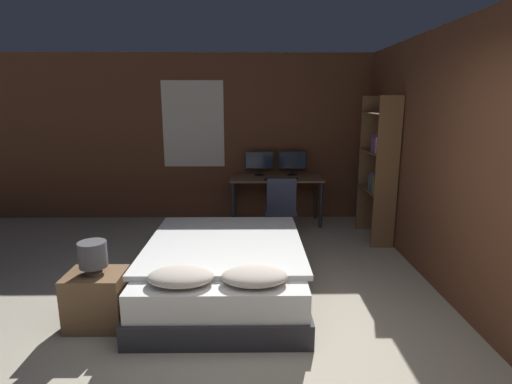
{
  "coord_description": "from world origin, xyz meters",
  "views": [
    {
      "loc": [
        -0.1,
        -2.42,
        1.94
      ],
      "look_at": [
        -0.04,
        2.82,
        0.75
      ],
      "focal_mm": 28.0,
      "sensor_mm": 36.0,
      "label": 1
    }
  ],
  "objects": [
    {
      "name": "nightstand",
      "position": [
        -1.46,
        0.8,
        0.24
      ],
      "size": [
        0.49,
        0.39,
        0.49
      ],
      "color": "brown",
      "rests_on": "ground_plane"
    },
    {
      "name": "wall_side_right",
      "position": [
        1.87,
        1.5,
        1.35
      ],
      "size": [
        0.06,
        12.0,
        2.7
      ],
      "color": "brown",
      "rests_on": "ground_plane"
    },
    {
      "name": "bed",
      "position": [
        -0.38,
        1.39,
        0.26
      ],
      "size": [
        1.59,
        2.06,
        0.6
      ],
      "color": "#2D2D33",
      "rests_on": "ground_plane"
    },
    {
      "name": "keyboard",
      "position": [
        0.3,
        3.64,
        0.77
      ],
      "size": [
        0.4,
        0.13,
        0.02
      ],
      "color": "black",
      "rests_on": "desk"
    },
    {
      "name": "bedside_lamp",
      "position": [
        -1.46,
        0.8,
        0.66
      ],
      "size": [
        0.24,
        0.24,
        0.29
      ],
      "color": "gray",
      "rests_on": "nightstand"
    },
    {
      "name": "computer_mouse",
      "position": [
        0.59,
        3.64,
        0.77
      ],
      "size": [
        0.07,
        0.05,
        0.04
      ],
      "color": "black",
      "rests_on": "desk"
    },
    {
      "name": "monitor_left",
      "position": [
        0.02,
        4.05,
        0.98
      ],
      "size": [
        0.46,
        0.16,
        0.4
      ],
      "color": "black",
      "rests_on": "desk"
    },
    {
      "name": "monitor_right",
      "position": [
        0.57,
        4.05,
        0.98
      ],
      "size": [
        0.46,
        0.16,
        0.4
      ],
      "color": "black",
      "rests_on": "desk"
    },
    {
      "name": "bookshelf",
      "position": [
        1.67,
        3.01,
        1.09
      ],
      "size": [
        0.31,
        0.83,
        2.02
      ],
      "color": "brown",
      "rests_on": "ground_plane"
    },
    {
      "name": "desk",
      "position": [
        0.3,
        3.84,
        0.66
      ],
      "size": [
        1.47,
        0.62,
        0.76
      ],
      "color": "#846042",
      "rests_on": "ground_plane"
    },
    {
      "name": "wall_back",
      "position": [
        -0.01,
        4.22,
        1.35
      ],
      "size": [
        12.0,
        0.08,
        2.7
      ],
      "color": "brown",
      "rests_on": "ground_plane"
    },
    {
      "name": "office_chair",
      "position": [
        0.31,
        3.05,
        0.36
      ],
      "size": [
        0.52,
        0.52,
        0.92
      ],
      "color": "black",
      "rests_on": "ground_plane"
    }
  ]
}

